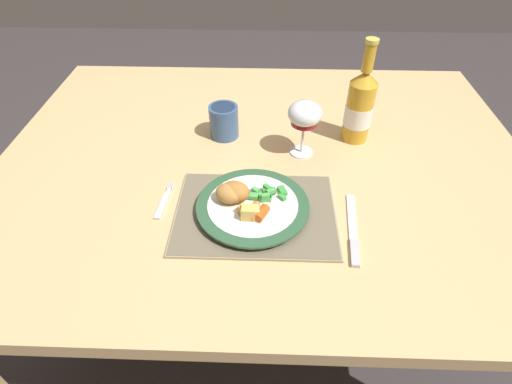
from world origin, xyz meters
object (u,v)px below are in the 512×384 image
at_px(table_knife, 353,234).
at_px(bottle, 360,106).
at_px(wine_glass, 305,116).
at_px(dining_table, 263,179).
at_px(drinking_cup, 224,121).
at_px(fork, 163,203).
at_px(dinner_plate, 253,207).

height_order(table_knife, bottle, bottle).
xyz_separation_m(wine_glass, bottle, (0.15, 0.07, -0.01)).
height_order(dining_table, table_knife, table_knife).
bearing_deg(dining_table, table_knife, -54.44).
xyz_separation_m(dining_table, wine_glass, (0.10, 0.02, 0.19)).
bearing_deg(drinking_cup, fork, -111.87).
bearing_deg(dinner_plate, drinking_cup, 106.63).
bearing_deg(fork, dining_table, 39.75).
xyz_separation_m(dinner_plate, fork, (-0.21, 0.02, -0.01)).
xyz_separation_m(fork, table_knife, (0.42, -0.08, 0.00)).
distance_m(dinner_plate, fork, 0.21).
relative_size(dining_table, dinner_plate, 5.56).
distance_m(fork, table_knife, 0.43).
height_order(dining_table, fork, fork).
bearing_deg(table_knife, fork, 168.76).
bearing_deg(table_knife, dining_table, 125.56).
distance_m(fork, drinking_cup, 0.31).
height_order(wine_glass, drinking_cup, wine_glass).
height_order(dinner_plate, bottle, bottle).
height_order(table_knife, drinking_cup, drinking_cup).
bearing_deg(dining_table, bottle, 21.04).
distance_m(dinner_plate, table_knife, 0.23).
distance_m(dining_table, wine_glass, 0.22).
relative_size(fork, table_knife, 0.59).
xyz_separation_m(dinner_plate, table_knife, (0.22, -0.06, -0.01)).
xyz_separation_m(dining_table, drinking_cup, (-0.11, 0.10, 0.12)).
relative_size(dining_table, table_knife, 6.59).
bearing_deg(fork, wine_glass, 32.78).
bearing_deg(fork, dinner_plate, -5.68).
relative_size(table_knife, wine_glass, 1.41).
relative_size(fork, bottle, 0.45).
relative_size(dinner_plate, wine_glass, 1.67).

